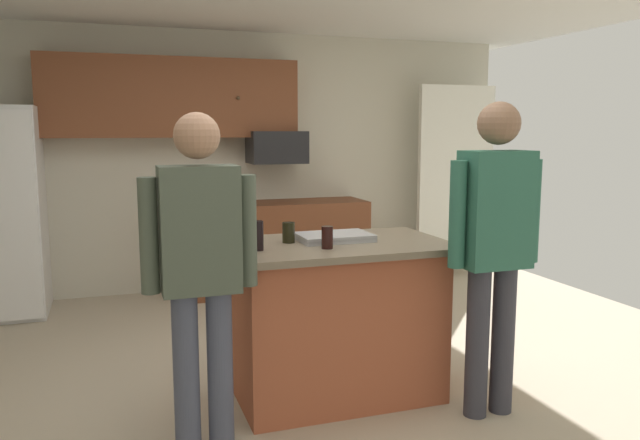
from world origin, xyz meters
TOP-DOWN VIEW (x-y plane):
  - floor at (0.00, 0.00)m, footprint 7.04×7.04m
  - back_wall at (0.00, 2.80)m, footprint 6.40×0.10m
  - french_door_window_panel at (2.60, 2.40)m, footprint 0.90×0.06m
  - cabinet_run_upper at (-0.40, 2.60)m, footprint 2.40×0.38m
  - cabinet_run_lower at (0.60, 2.48)m, footprint 1.80×0.63m
  - microwave_over_range at (0.60, 2.50)m, footprint 0.56×0.40m
  - kitchen_island at (0.26, -0.14)m, footprint 1.33×0.84m
  - person_guest_right at (1.00, -0.67)m, footprint 0.57×0.23m
  - person_guest_by_door at (-0.61, -0.55)m, footprint 0.57×0.22m
  - tumbler_amber at (-0.24, -0.23)m, footprint 0.07×0.07m
  - glass_dark_ale at (0.14, -0.31)m, footprint 0.07×0.07m
  - glass_pilsner at (-0.01, -0.05)m, footprint 0.08×0.08m
  - serving_tray at (0.27, -0.07)m, footprint 0.44×0.30m

SIDE VIEW (x-z plane):
  - floor at x=0.00m, z-range 0.00..0.00m
  - cabinet_run_lower at x=0.60m, z-range 0.00..0.90m
  - kitchen_island at x=0.26m, z-range 0.01..0.96m
  - serving_tray at x=0.27m, z-range 0.96..1.00m
  - person_guest_by_door at x=-0.61m, z-range 0.13..1.84m
  - glass_pilsner at x=-0.01m, z-range 0.96..1.08m
  - glass_dark_ale at x=0.14m, z-range 0.96..1.08m
  - person_guest_right at x=1.00m, z-range 0.15..1.92m
  - tumbler_amber at x=-0.24m, z-range 0.96..1.12m
  - french_door_window_panel at x=2.60m, z-range 0.10..2.10m
  - back_wall at x=0.00m, z-range 0.00..2.60m
  - microwave_over_range at x=0.60m, z-range 1.29..1.61m
  - cabinet_run_upper at x=-0.40m, z-range 1.55..2.30m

